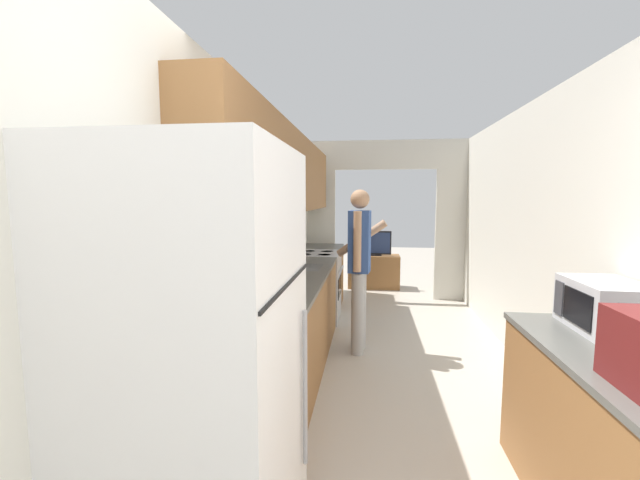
# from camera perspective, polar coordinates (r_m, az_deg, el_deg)

# --- Properties ---
(wall_left) EXTENTS (0.38, 7.80, 2.50)m
(wall_left) POSITION_cam_1_polar(r_m,az_deg,el_deg) (3.59, -8.05, 5.09)
(wall_left) COLOR silver
(wall_left) RESTS_ON ground_plane
(wall_right) EXTENTS (0.06, 7.80, 2.50)m
(wall_right) POSITION_cam_1_polar(r_m,az_deg,el_deg) (3.35, 33.86, -1.04)
(wall_right) COLOR silver
(wall_right) RESTS_ON ground_plane
(wall_far_with_doorway) EXTENTS (2.88, 0.06, 2.50)m
(wall_far_with_doorway) POSITION_cam_1_polar(r_m,az_deg,el_deg) (6.30, 9.39, 4.50)
(wall_far_with_doorway) COLOR silver
(wall_far_with_doorway) RESTS_ON ground_plane
(counter_left) EXTENTS (0.62, 4.34, 0.88)m
(counter_left) POSITION_cam_1_polar(r_m,az_deg,el_deg) (4.00, -3.31, -10.79)
(counter_left) COLOR brown
(counter_left) RESTS_ON ground_plane
(counter_right) EXTENTS (0.62, 1.57, 0.88)m
(counter_right) POSITION_cam_1_polar(r_m,az_deg,el_deg) (2.43, 38.60, -23.92)
(counter_right) COLOR brown
(counter_right) RESTS_ON ground_plane
(refrigerator) EXTENTS (0.74, 0.82, 1.80)m
(refrigerator) POSITION_cam_1_polar(r_m,az_deg,el_deg) (1.69, -17.07, -18.86)
(refrigerator) COLOR white
(refrigerator) RESTS_ON ground_plane
(range_oven) EXTENTS (0.66, 0.72, 1.02)m
(range_oven) POSITION_cam_1_polar(r_m,az_deg,el_deg) (5.27, -0.55, -6.56)
(range_oven) COLOR #B7B7BC
(range_oven) RESTS_ON ground_plane
(person) EXTENTS (0.54, 0.41, 1.69)m
(person) POSITION_cam_1_polar(r_m,az_deg,el_deg) (4.07, 5.73, -3.72)
(person) COLOR #9E9E9E
(person) RESTS_ON ground_plane
(microwave) EXTENTS (0.34, 0.47, 0.27)m
(microwave) POSITION_cam_1_polar(r_m,az_deg,el_deg) (2.67, 36.15, -7.79)
(microwave) COLOR #B7B7BC
(microwave) RESTS_ON counter_right
(tv_cabinet) EXTENTS (0.91, 0.42, 0.59)m
(tv_cabinet) POSITION_cam_1_polar(r_m,az_deg,el_deg) (7.13, 7.82, -4.52)
(tv_cabinet) COLOR brown
(tv_cabinet) RESTS_ON ground_plane
(television) EXTENTS (0.60, 0.16, 0.44)m
(television) POSITION_cam_1_polar(r_m,az_deg,el_deg) (7.01, 7.88, -0.50)
(television) COLOR black
(television) RESTS_ON tv_cabinet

